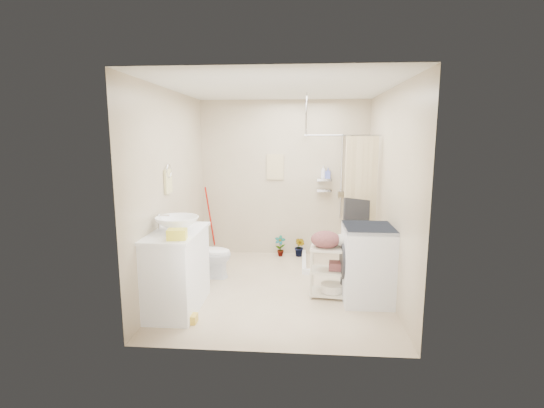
{
  "coord_description": "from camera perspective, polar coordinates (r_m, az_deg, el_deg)",
  "views": [
    {
      "loc": [
        0.29,
        -5.01,
        2.01
      ],
      "look_at": [
        -0.1,
        0.25,
        1.1
      ],
      "focal_mm": 26.0,
      "sensor_mm": 36.0,
      "label": 1
    }
  ],
  "objects": [
    {
      "name": "shampoo_bottle_b",
      "position": [
        6.57,
        8.11,
        4.46
      ],
      "size": [
        0.09,
        0.09,
        0.18
      ],
      "primitive_type": "imported",
      "rotation": [
        0.0,
        0.0,
        -0.14
      ],
      "color": "#4D5CB9",
      "rests_on": "shower"
    },
    {
      "name": "laundry_rack",
      "position": [
        5.07,
        8.8,
        -9.01
      ],
      "size": [
        0.59,
        0.38,
        0.77
      ],
      "primitive_type": null,
      "rotation": [
        0.0,
        0.0,
        -0.1
      ],
      "color": "beige",
      "rests_on": "ground"
    },
    {
      "name": "vanity",
      "position": [
        4.8,
        -13.75,
        -9.27
      ],
      "size": [
        0.6,
        1.06,
        0.93
      ],
      "primitive_type": "cube",
      "rotation": [
        0.0,
        0.0,
        -0.0
      ],
      "color": "white",
      "rests_on": "ground"
    },
    {
      "name": "floor",
      "position": [
        5.4,
        0.91,
        -12.05
      ],
      "size": [
        3.2,
        3.2,
        0.0
      ],
      "primitive_type": "plane",
      "color": "beige",
      "rests_on": "ground"
    },
    {
      "name": "potted_plant_a",
      "position": [
        6.69,
        1.17,
        -6.1
      ],
      "size": [
        0.2,
        0.15,
        0.35
      ],
      "primitive_type": "imported",
      "rotation": [
        0.0,
        0.0,
        -0.14
      ],
      "color": "#9A4D37",
      "rests_on": "ground"
    },
    {
      "name": "toilet",
      "position": [
        5.77,
        -9.31,
        -7.12
      ],
      "size": [
        0.68,
        0.39,
        0.69
      ],
      "primitive_type": "imported",
      "rotation": [
        0.0,
        0.0,
        1.56
      ],
      "color": "white",
      "rests_on": "ground"
    },
    {
      "name": "wall_back",
      "position": [
        6.65,
        1.77,
        3.67
      ],
      "size": [
        2.8,
        0.04,
        2.6
      ],
      "primitive_type": "cube",
      "color": "#C3B497",
      "rests_on": "ground"
    },
    {
      "name": "towel_ring",
      "position": [
        5.12,
        -14.82,
        3.41
      ],
      "size": [
        0.04,
        0.22,
        0.34
      ],
      "primitive_type": null,
      "color": "beige",
      "rests_on": "wall_left"
    },
    {
      "name": "tp_holder",
      "position": [
        5.47,
        -13.43,
        -4.11
      ],
      "size": [
        0.08,
        0.12,
        0.14
      ],
      "primitive_type": null,
      "color": "white",
      "rests_on": "wall_left"
    },
    {
      "name": "sink",
      "position": [
        4.64,
        -13.56,
        -2.82
      ],
      "size": [
        0.57,
        0.57,
        0.17
      ],
      "primitive_type": "imported",
      "rotation": [
        0.0,
        0.0,
        0.17
      ],
      "color": "white",
      "rests_on": "vanity"
    },
    {
      "name": "ceiling",
      "position": [
        5.05,
        1.0,
        16.5
      ],
      "size": [
        2.8,
        3.2,
        0.04
      ],
      "primitive_type": "cube",
      "color": "silver",
      "rests_on": "ground"
    },
    {
      "name": "shampoo_bottle_a",
      "position": [
        6.58,
        7.44,
        4.61
      ],
      "size": [
        0.09,
        0.09,
        0.21
      ],
      "primitive_type": "imported",
      "rotation": [
        0.0,
        0.0,
        -0.06
      ],
      "color": "silver",
      "rests_on": "shower"
    },
    {
      "name": "wall_front",
      "position": [
        3.49,
        -0.59,
        -1.95
      ],
      "size": [
        2.8,
        0.04,
        2.6
      ],
      "primitive_type": "cube",
      "color": "#C3B497",
      "rests_on": "ground"
    },
    {
      "name": "shower",
      "position": [
        6.16,
        9.45,
        0.69
      ],
      "size": [
        1.1,
        1.1,
        2.1
      ],
      "primitive_type": null,
      "color": "white",
      "rests_on": "ground"
    },
    {
      "name": "ironing_board",
      "position": [
        5.22,
        11.98,
        -5.79
      ],
      "size": [
        0.37,
        0.19,
        1.25
      ],
      "primitive_type": null,
      "rotation": [
        0.0,
        0.0,
        0.27
      ],
      "color": "black",
      "rests_on": "ground"
    },
    {
      "name": "washing_machine",
      "position": [
        5.01,
        13.97,
        -8.39
      ],
      "size": [
        0.65,
        0.67,
        0.94
      ],
      "primitive_type": "cube",
      "rotation": [
        0.0,
        0.0,
        0.01
      ],
      "color": "silver",
      "rests_on": "ground"
    },
    {
      "name": "counter_basket",
      "position": [
        4.28,
        -13.59,
        -4.29
      ],
      "size": [
        0.22,
        0.18,
        0.11
      ],
      "primitive_type": "cube",
      "rotation": [
        0.0,
        0.0,
        0.14
      ],
      "color": "yellow",
      "rests_on": "vanity"
    },
    {
      "name": "hanging_towel",
      "position": [
        6.62,
        0.47,
        5.38
      ],
      "size": [
        0.28,
        0.03,
        0.42
      ],
      "primitive_type": "cube",
      "color": "beige",
      "rests_on": "wall_back"
    },
    {
      "name": "mop",
      "position": [
        6.84,
        -9.25,
        -2.37
      ],
      "size": [
        0.14,
        0.14,
        1.17
      ],
      "primitive_type": null,
      "rotation": [
        0.0,
        0.0,
        0.3
      ],
      "color": "#B90B02",
      "rests_on": "ground"
    },
    {
      "name": "wall_right",
      "position": [
        5.18,
        16.62,
        1.5
      ],
      "size": [
        0.04,
        3.2,
        2.6
      ],
      "primitive_type": "cube",
      "color": "#C3B497",
      "rests_on": "ground"
    },
    {
      "name": "wall_left",
      "position": [
        5.33,
        -14.25,
        1.84
      ],
      "size": [
        0.04,
        3.2,
        2.6
      ],
      "primitive_type": "cube",
      "color": "#C3B497",
      "rests_on": "ground"
    },
    {
      "name": "potted_plant_b",
      "position": [
        6.69,
        4.03,
        -6.23
      ],
      "size": [
        0.23,
        0.23,
        0.33
      ],
      "primitive_type": "imported",
      "rotation": [
        0.0,
        0.0,
        -0.72
      ],
      "color": "brown",
      "rests_on": "ground"
    },
    {
      "name": "floor_basket",
      "position": [
        4.55,
        -11.91,
        -15.71
      ],
      "size": [
        0.25,
        0.19,
        0.13
      ],
      "primitive_type": "cube",
      "rotation": [
        0.0,
        0.0,
        -0.0
      ],
      "color": "gold",
      "rests_on": "ground"
    }
  ]
}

